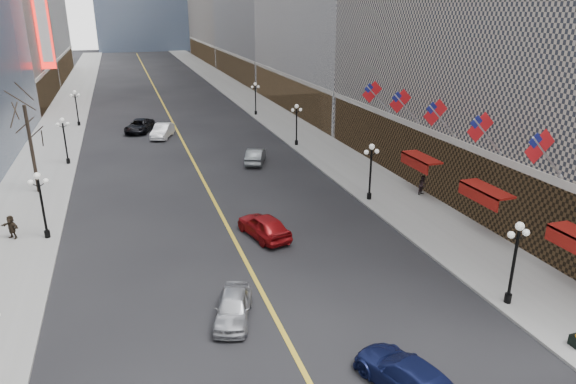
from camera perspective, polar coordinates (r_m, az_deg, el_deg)
sidewalk_east at (r=78.48m, az=-2.76°, el=9.19°), size 6.00×230.00×0.15m
sidewalk_west at (r=76.26m, az=-23.67°, el=7.24°), size 6.00×230.00×0.15m
lane_line at (r=85.92m, az=-13.74°, el=9.55°), size 0.25×200.00×0.02m
streetlamp_east_0 at (r=28.25m, az=23.92°, el=-6.38°), size 1.26×0.44×4.52m
streetlamp_east_1 at (r=40.55m, az=9.19°, el=2.88°), size 1.26×0.44×4.52m
streetlamp_east_2 at (r=56.65m, az=0.96°, el=7.97°), size 1.26×0.44×4.52m
streetlamp_east_3 at (r=73.63m, az=-3.64°, el=10.70°), size 1.26×0.44×4.52m
streetlamp_west_1 at (r=36.82m, az=-25.74°, el=-0.67°), size 1.26×0.44×4.52m
streetlamp_west_2 at (r=54.04m, az=-23.59°, el=5.73°), size 1.26×0.44×4.52m
streetlamp_west_3 at (r=71.64m, az=-22.48°, el=9.00°), size 1.26×0.44×4.52m
flag_1 at (r=31.19m, az=26.35°, el=4.28°), size 2.87×0.12×2.87m
flag_2 at (r=34.82m, az=20.77°, el=6.50°), size 2.87×0.12×2.87m
flag_3 at (r=38.75m, az=16.25°, el=8.25°), size 2.87×0.12×2.87m
flag_4 at (r=42.91m, az=12.55°, el=9.62°), size 2.87×0.12×2.87m
flag_5 at (r=47.23m, az=9.50°, el=10.73°), size 2.87×0.12×2.87m
awning_b at (r=36.41m, az=20.96°, el=0.10°), size 1.40×4.00×0.93m
awning_c at (r=42.58m, az=14.40°, el=3.57°), size 1.40×4.00×0.93m
theatre_marquee at (r=85.06m, az=-25.57°, el=16.30°), size 2.00×0.55×12.00m
tree_west_far at (r=45.83m, az=-27.06°, el=7.23°), size 3.60×3.60×7.92m
car_nb_near at (r=25.94m, az=-6.11°, el=-12.58°), size 2.91×4.46×1.41m
car_nb_mid at (r=62.72m, az=-13.78°, el=6.62°), size 3.31×5.23×1.63m
car_nb_far at (r=66.33m, az=-16.19°, el=7.08°), size 4.25×6.13×1.56m
car_sb_near at (r=22.24m, az=13.17°, el=-19.25°), size 3.40×5.40×1.46m
car_sb_mid at (r=34.35m, az=-2.70°, el=-3.76°), size 3.07×5.12×1.63m
car_sb_far at (r=50.80m, az=-3.63°, el=4.03°), size 3.16×4.81×1.50m
ped_east_walk at (r=43.05m, az=14.75°, el=0.76°), size 0.90×0.73×1.62m
ped_west_far at (r=38.41m, az=-28.39°, el=-3.43°), size 1.41×1.26×1.59m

